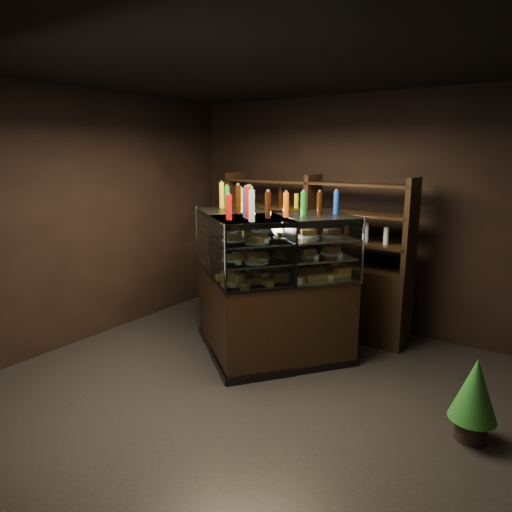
% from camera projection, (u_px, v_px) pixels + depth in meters
% --- Properties ---
extents(ground, '(5.00, 5.00, 0.00)m').
position_uv_depth(ground, '(246.00, 399.00, 4.28)').
color(ground, black).
rests_on(ground, ground).
extents(room_shell, '(5.02, 5.02, 3.01)m').
position_uv_depth(room_shell, '(245.00, 191.00, 3.86)').
color(room_shell, black).
rests_on(room_shell, ground).
extents(display_case, '(2.08, 1.64, 1.63)m').
position_uv_depth(display_case, '(262.00, 312.00, 5.07)').
color(display_case, black).
rests_on(display_case, ground).
extents(food_display, '(1.60, 1.16, 0.49)m').
position_uv_depth(food_display, '(262.00, 252.00, 4.92)').
color(food_display, '#CE9249').
rests_on(food_display, display_case).
extents(bottles_top, '(1.42, 1.03, 0.30)m').
position_uv_depth(bottles_top, '(262.00, 202.00, 4.81)').
color(bottles_top, '#B20C0A').
rests_on(bottles_top, display_case).
extents(potted_conifer, '(0.37, 0.37, 0.79)m').
position_uv_depth(potted_conifer, '(475.00, 388.00, 3.59)').
color(potted_conifer, black).
rests_on(potted_conifer, ground).
extents(back_shelving, '(2.59, 0.48, 2.00)m').
position_uv_depth(back_shelving, '(311.00, 282.00, 6.03)').
color(back_shelving, black).
rests_on(back_shelving, ground).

